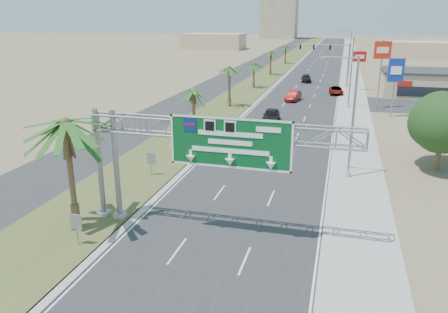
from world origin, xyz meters
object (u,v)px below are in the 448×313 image
sign_gantry (206,138)px  car_far (306,79)px  palm_near (65,123)px  car_mid_lane (293,96)px  store_building (439,84)px  car_left_lane (271,116)px  pole_sign_red_near (382,55)px  signal_mast (337,61)px  pole_sign_red_far (359,59)px  pole_sign_blue (396,73)px  car_right_lane (336,91)px

sign_gantry → car_far: sign_gantry is taller
palm_near → car_far: palm_near is taller
palm_near → car_mid_lane: (8.25, 47.50, -6.16)m
store_building → car_left_lane: bearing=-132.9°
car_mid_lane → car_far: 21.28m
sign_gantry → palm_near: size_ratio=2.01×
pole_sign_red_near → sign_gantry: bearing=-106.4°
sign_gantry → car_mid_lane: 45.88m
sign_gantry → signal_mast: (6.23, 62.05, -1.21)m
car_mid_lane → pole_sign_red_far: bearing=59.9°
palm_near → pole_sign_red_near: bearing=65.1°
pole_sign_blue → pole_sign_red_far: 21.60m
palm_near → signal_mast: (14.37, 63.97, -2.08)m
car_left_lane → pole_sign_red_far: (11.00, 28.10, 4.73)m
sign_gantry → car_mid_lane: (0.12, 45.58, -5.29)m
store_building → pole_sign_blue: (-9.00, -18.98, 3.89)m
car_left_lane → pole_sign_red_near: (13.51, 12.37, 6.87)m
store_building → car_right_lane: store_building is taller
car_right_lane → pole_sign_blue: size_ratio=0.59×
pole_sign_blue → pole_sign_red_far: pole_sign_blue is taller
pole_sign_blue → pole_sign_red_far: bearing=100.7°
car_mid_lane → car_right_lane: (6.45, 7.83, -0.12)m
store_building → palm_near: bearing=-118.3°
car_far → pole_sign_red_near: size_ratio=0.49×
signal_mast → pole_sign_red_near: (6.33, -19.45, 2.87)m
sign_gantry → signal_mast: 62.37m
signal_mast → store_building: (16.83, -5.97, -2.85)m
car_right_lane → pole_sign_blue: pole_sign_blue is taller
signal_mast → car_mid_lane: (-6.12, -16.47, -4.08)m
store_building → car_mid_lane: store_building is taller
palm_near → car_far: 69.57m
car_right_lane → pole_sign_red_far: 7.79m
car_left_lane → pole_sign_blue: pole_sign_blue is taller
car_mid_lane → car_far: bearing=97.4°
car_far → pole_sign_blue: (13.79, -29.76, 5.19)m
store_building → car_right_lane: bearing=-170.8°
store_building → car_left_lane: (-24.00, -25.85, -1.16)m
palm_near → pole_sign_blue: (22.20, 39.02, -1.04)m
car_left_lane → car_mid_lane: bearing=83.6°
car_far → car_right_lane: bearing=-71.0°
pole_sign_red_near → pole_sign_blue: 5.99m
sign_gantry → signal_mast: signal_mast is taller
car_left_lane → pole_sign_red_far: bearing=66.1°
store_building → pole_sign_red_far: (-13.00, 2.25, 3.57)m
store_building → car_right_lane: (-16.50, -2.67, -1.35)m
car_left_lane → store_building: bearing=44.6°
store_building → car_far: (-22.79, 10.78, -1.30)m
car_left_lane → pole_sign_red_near: bearing=40.0°
pole_sign_red_near → pole_sign_blue: bearing=-74.8°
car_left_lane → pole_sign_red_far: pole_sign_red_far is taller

